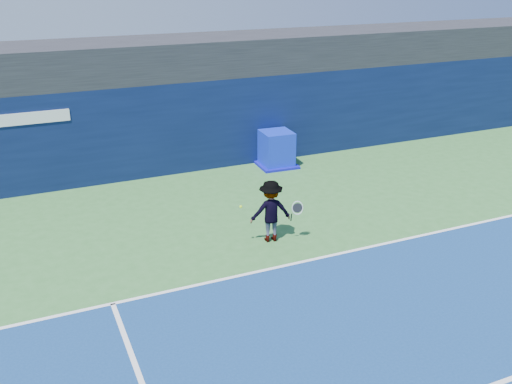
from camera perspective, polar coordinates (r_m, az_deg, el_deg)
ground at (r=11.68m, az=14.40°, el=-12.78°), size 80.00×80.00×0.00m
baseline at (r=13.76m, az=6.84°, el=-6.47°), size 24.00×0.10×0.01m
stadium_band at (r=20.09m, az=-5.23°, el=13.49°), size 36.00×3.00×1.20m
back_wall_assembly at (r=19.59m, az=-4.08°, el=7.03°), size 36.00×1.03×3.00m
equipment_cart at (r=19.59m, az=2.05°, el=4.20°), size 1.33×1.33×1.22m
tennis_player at (r=14.15m, az=1.48°, el=-1.92°), size 1.30×0.76×1.59m
tennis_ball at (r=13.73m, az=-1.53°, el=-1.48°), size 0.07×0.07×0.07m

